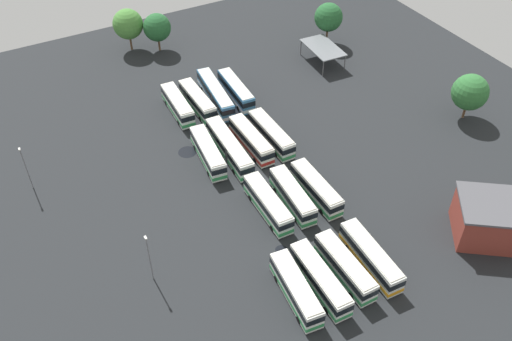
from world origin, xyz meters
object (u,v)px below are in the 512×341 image
bus_row1_slot0 (316,188)px  bus_row2_slot3 (208,152)px  bus_row3_slot2 (198,101)px  depot_building (486,219)px  maintenance_shelter (323,48)px  bus_row0_slot0 (371,257)px  lamp_post_by_building (26,167)px  tree_east_edge (128,24)px  tree_northeast (328,17)px  bus_row1_slot2 (268,204)px  bus_row3_slot1 (215,94)px  bus_row3_slot3 (178,105)px  bus_row1_slot1 (293,196)px  bus_row0_slot1 (345,267)px  tree_west_edge (470,92)px  bus_row3_slot0 (236,91)px  bus_row0_slot3 (296,289)px  tree_north_edge (157,27)px  bus_row2_slot2 (229,148)px  lamp_post_far_corner (149,257)px  bus_row2_slot0 (271,134)px  bus_row0_slot2 (320,279)px  bus_row2_slot1 (251,140)px

bus_row1_slot0 → bus_row2_slot3: (15.89, 10.90, 0.00)m
bus_row3_slot2 → depot_building: 53.66m
maintenance_shelter → bus_row0_slot0: bearing=153.1°
depot_building → lamp_post_by_building: (41.34, 55.02, 1.36)m
tree_east_edge → tree_northeast: bearing=-114.9°
bus_row1_slot2 → bus_row3_slot1: size_ratio=0.79×
bus_row3_slot1 → bus_row3_slot3: bearing=88.9°
bus_row1_slot1 → bus_row3_slot1: (30.36, -1.67, 0.00)m
bus_row1_slot2 → lamp_post_by_building: lamp_post_by_building is taller
bus_row1_slot0 → bus_row0_slot1: bearing=160.9°
bus_row1_slot1 → tree_west_edge: bearing=-83.9°
bus_row0_slot1 → bus_row3_slot0: (44.59, -6.62, 0.00)m
bus_row3_slot3 → lamp_post_by_building: size_ratio=1.40×
bus_row0_slot1 → lamp_post_by_building: lamp_post_by_building is taller
bus_row1_slot0 → depot_building: bearing=-136.8°
bus_row3_slot0 → tree_west_edge: tree_west_edge is taller
bus_row0_slot3 → tree_east_edge: tree_east_edge is taller
tree_east_edge → tree_north_edge: bearing=-121.8°
bus_row3_slot3 → depot_building: 55.84m
maintenance_shelter → tree_east_edge: size_ratio=1.12×
bus_row3_slot3 → bus_row2_slot2: bearing=-170.1°
bus_row0_slot3 → bus_row3_slot2: (44.97, -6.49, 0.00)m
depot_building → lamp_post_far_corner: (15.35, 44.76, 1.49)m
bus_row2_slot0 → bus_row1_slot0: bearing=177.2°
tree_north_edge → bus_row3_slot2: bearing=175.6°
bus_row3_slot0 → depot_building: bearing=-162.2°
bus_row2_slot3 → lamp_post_far_corner: (-18.55, 16.93, 2.71)m
bus_row1_slot2 → bus_row3_slot2: (29.69, -1.93, 0.00)m
bus_row1_slot0 → bus_row3_slot1: size_ratio=0.78×
tree_east_edge → depot_building: bearing=-160.7°
bus_row0_slot2 → bus_row2_slot0: size_ratio=0.99×
bus_row1_slot2 → bus_row3_slot1: bearing=-10.9°
bus_row0_slot0 → bus_row2_slot0: same height
bus_row1_slot0 → lamp_post_by_building: 44.74m
bus_row0_slot3 → tree_northeast: size_ratio=1.25×
tree_west_edge → tree_northeast: 35.79m
bus_row2_slot3 → tree_northeast: (23.93, -39.92, 4.16)m
bus_row1_slot1 → tree_north_edge: size_ratio=1.36×
bus_row3_slot1 → tree_west_edge: size_ratio=1.67×
bus_row0_slot0 → bus_row0_slot3: same height
bus_row2_slot2 → tree_north_edge: (39.27, -2.87, 3.43)m
bus_row0_slot0 → bus_row2_slot2: (30.11, 6.30, 0.00)m
bus_row1_slot0 → bus_row3_slot3: size_ratio=1.00×
bus_row0_slot0 → bus_row0_slot2: 8.15m
bus_row2_slot3 → bus_row2_slot0: bearing=-93.9°
bus_row2_slot1 → bus_row3_slot2: size_ratio=1.01×
bus_row0_slot3 → bus_row2_slot1: same height
bus_row2_slot2 → lamp_post_by_building: (8.08, 30.85, 2.57)m
bus_row2_slot3 → bus_row3_slot3: size_ratio=1.05×
maintenance_shelter → bus_row0_slot3: bearing=142.9°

